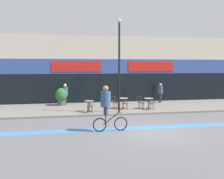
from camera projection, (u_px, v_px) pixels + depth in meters
The scene contains 17 objects.
ground_plane at pixel (156, 133), 12.44m from camera, with size 120.00×120.00×0.00m, color #5B5B60.
sidewalk_slab at pixel (122, 108), 19.53m from camera, with size 40.00×5.50×0.12m, color slate.
storefront_facade at pixel (111, 70), 23.90m from camera, with size 40.00×4.06×5.65m.
bike_lane_stripe at pixel (149, 128), 13.43m from camera, with size 36.00×0.70×0.01m, color #3D7AB7.
bistro_table_0 at pixel (89, 104), 17.49m from camera, with size 0.62×0.62×0.73m.
bistro_table_1 at pixel (123, 101), 18.74m from camera, with size 0.68×0.68×0.75m.
bistro_table_2 at pixel (149, 101), 18.67m from camera, with size 0.66×0.66×0.74m.
cafe_chair_0_near at pixel (90, 105), 16.88m from camera, with size 0.43×0.59×0.90m.
cafe_chair_1_near at pixel (125, 102), 18.13m from camera, with size 0.45×0.60×0.90m.
cafe_chair_1_side at pixel (115, 101), 18.62m from camera, with size 0.60×0.45×0.90m.
cafe_chair_2_near at pixel (152, 103), 18.06m from camera, with size 0.44×0.59×0.90m.
cafe_chair_2_side at pixel (140, 102), 18.56m from camera, with size 0.58×0.42×0.90m.
planter_pot at pixel (61, 96), 20.21m from camera, with size 0.90×0.90×1.34m.
lamp_post at pixel (119, 60), 16.92m from camera, with size 0.26×0.26×6.05m.
cyclist_0 at pixel (107, 104), 12.55m from camera, with size 1.72×0.51×2.22m.
pedestrian_near_end at pixel (65, 92), 20.36m from camera, with size 0.47×0.47×1.66m.
pedestrian_far_end at pixel (160, 91), 21.95m from camera, with size 0.43×0.43×1.59m.
Camera 1 is at (-4.31, -11.61, 3.16)m, focal length 42.00 mm.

